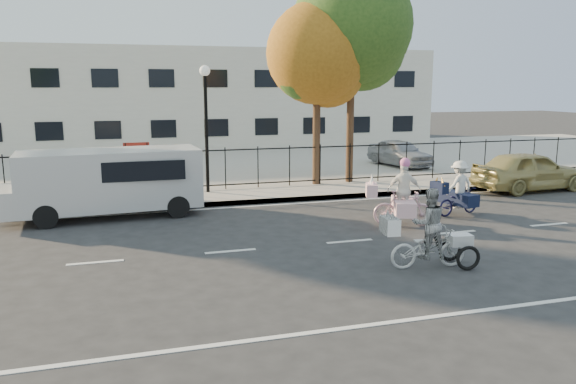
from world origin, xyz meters
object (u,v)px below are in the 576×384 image
object	(u,v)px
bull_bike	(458,193)
gold_sedan	(529,171)
white_van	(107,180)
unicorn_bike	(402,201)
lot_car_d	(400,153)
lamppost	(206,106)
zebra_trike	(429,237)

from	to	relation	value
bull_bike	gold_sedan	xyz separation A→B (m)	(4.76, 2.71, 0.08)
bull_bike	white_van	bearing A→B (deg)	60.53
unicorn_bike	lot_car_d	bearing A→B (deg)	-6.64
lamppost	bull_bike	bearing A→B (deg)	-36.72
zebra_trike	bull_bike	world-z (taller)	zebra_trike
zebra_trike	gold_sedan	bearing A→B (deg)	-43.44
lot_car_d	bull_bike	bearing A→B (deg)	-117.00
lamppost	unicorn_bike	xyz separation A→B (m)	(4.51, -5.70, -2.41)
zebra_trike	lot_car_d	xyz separation A→B (m)	(6.16, 13.09, 0.10)
white_van	unicorn_bike	bearing A→B (deg)	-27.95
gold_sedan	lamppost	bearing A→B (deg)	75.04
bull_bike	lot_car_d	distance (m)	9.36
zebra_trike	lot_car_d	world-z (taller)	zebra_trike
zebra_trike	gold_sedan	size ratio (longest dim) A/B	0.47
unicorn_bike	gold_sedan	world-z (taller)	unicorn_bike
lamppost	bull_bike	size ratio (longest dim) A/B	2.39
bull_bike	white_van	world-z (taller)	white_van
lamppost	bull_bike	xyz separation A→B (m)	(6.72, -5.01, -2.46)
lamppost	lot_car_d	bearing A→B (deg)	22.58
white_van	lot_car_d	distance (m)	14.19
lamppost	bull_bike	distance (m)	8.74
zebra_trike	white_van	bearing A→B (deg)	50.44
lamppost	gold_sedan	world-z (taller)	lamppost
gold_sedan	bull_bike	bearing A→B (deg)	116.04
white_van	lot_car_d	world-z (taller)	white_van
lot_car_d	lamppost	bearing A→B (deg)	-167.35
zebra_trike	bull_bike	distance (m)	5.37
zebra_trike	bull_bike	xyz separation A→B (m)	(3.42, 4.14, -0.01)
zebra_trike	bull_bike	bearing A→B (deg)	-32.93
bull_bike	white_van	distance (m)	10.36
unicorn_bike	lamppost	bearing A→B (deg)	58.91
unicorn_bike	lot_car_d	world-z (taller)	unicorn_bike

